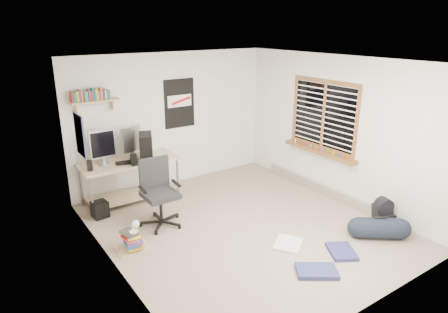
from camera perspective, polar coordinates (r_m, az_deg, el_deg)
floor at (r=6.27m, az=2.77°, el=-9.97°), size 4.00×4.50×0.01m
ceiling at (r=5.54m, az=3.18°, el=13.51°), size 4.00×4.50×0.01m
back_wall at (r=7.63m, az=-7.38°, el=5.22°), size 4.00×0.01×2.50m
left_wall at (r=4.90m, az=-16.09°, el=-3.00°), size 0.01×4.50×2.50m
right_wall at (r=7.14m, az=15.92°, el=3.72°), size 0.01×4.50×2.50m
desk at (r=7.18m, az=-13.21°, el=-3.40°), size 1.80×1.21×0.76m
monitor_left at (r=6.88m, az=-16.89°, el=0.88°), size 0.44×0.12×0.48m
monitor_right at (r=7.11m, az=-13.03°, el=1.62°), size 0.41×0.23×0.44m
pc_tower at (r=6.90m, az=-11.10°, el=1.34°), size 0.37×0.49×0.46m
keyboard at (r=6.91m, az=-13.51°, el=-0.75°), size 0.44×0.22×0.02m
speaker_left at (r=6.70m, az=-18.64°, el=-1.19°), size 0.09×0.09×0.17m
speaker_right at (r=6.74m, az=-12.78°, el=-0.42°), size 0.11×0.11×0.19m
office_chair at (r=6.18m, az=-9.09°, el=-5.54°), size 0.74×0.74×1.05m
wall_shelf at (r=6.89m, az=-17.95°, el=7.56°), size 0.80×0.22×0.24m
poster_back_wall at (r=7.62m, az=-6.37°, el=7.54°), size 0.62×0.03×0.92m
poster_left_wall at (r=5.93m, az=-19.91°, el=2.89°), size 0.02×0.42×0.60m
window at (r=7.24m, az=13.96°, el=5.72°), size 0.10×1.50×1.26m
baseboard_heater at (r=7.65m, az=13.21°, el=-4.25°), size 0.08×2.50×0.18m
backpack at (r=6.62m, az=21.70°, el=-7.77°), size 0.33×0.30×0.37m
duffel_bag at (r=6.31m, az=21.25°, el=-9.66°), size 0.44×0.44×0.61m
tshirt at (r=5.85m, az=9.16°, el=-12.23°), size 0.56×0.54×0.04m
jeans_a at (r=5.34m, az=13.10°, el=-15.65°), size 0.60×0.56×0.06m
jeans_b at (r=5.82m, az=16.45°, el=-12.89°), size 0.51×0.55×0.05m
book_stack at (r=5.77m, az=-12.98°, el=-11.43°), size 0.60×0.55×0.33m
desk_lamp at (r=5.65m, az=-12.88°, el=-9.44°), size 0.12×0.20×0.19m
subwoofer at (r=6.78m, az=-17.32°, el=-7.21°), size 0.26×0.26×0.26m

